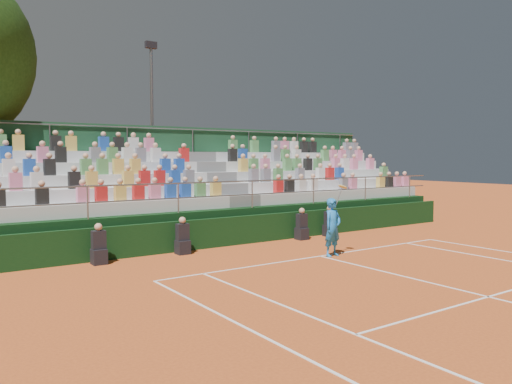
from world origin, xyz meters
TOP-DOWN VIEW (x-y plane):
  - ground at (0.00, 0.00)m, footprint 90.00×90.00m
  - courtside_wall at (0.00, 3.20)m, footprint 20.00×0.15m
  - line_officials at (-1.21, 2.75)m, footprint 9.35×0.40m
  - grandstand at (-0.01, 6.44)m, footprint 20.00×5.20m
  - tennis_player at (0.34, -0.20)m, footprint 0.88×0.51m
  - floodlight_mast at (0.19, 13.39)m, footprint 0.60×0.25m

SIDE VIEW (x-z plane):
  - ground at x=0.00m, z-range 0.00..0.00m
  - line_officials at x=-1.21m, z-range -0.12..1.07m
  - courtside_wall at x=0.00m, z-range 0.00..1.00m
  - tennis_player at x=0.34m, z-range -0.20..2.01m
  - grandstand at x=-0.01m, z-range -1.11..3.29m
  - floodlight_mast at x=0.19m, z-range 0.69..9.76m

